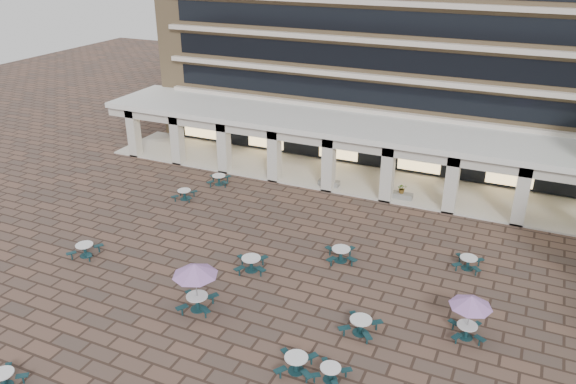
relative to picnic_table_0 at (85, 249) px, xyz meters
name	(u,v)px	position (x,y,z in m)	size (l,w,h in m)	color
ground	(281,286)	(11.36, 1.82, -0.44)	(120.00, 120.00, 0.00)	brown
retail_arcade	(369,144)	(11.36, 16.62, 2.56)	(42.00, 6.60, 4.40)	white
picnic_table_0	(85,249)	(0.00, 0.00, 0.00)	(1.87, 1.87, 0.73)	#14353D
picnic_table_1	(4,378)	(4.25, -9.18, -0.04)	(1.64, 1.64, 0.67)	#14353D
picnic_table_3	(330,372)	(16.02, -3.49, -0.05)	(1.59, 1.59, 0.65)	#14353D
picnic_table_5	(251,263)	(9.24, 2.52, 0.03)	(2.12, 2.12, 0.78)	#14353D
picnic_table_6	(195,271)	(8.52, -1.66, 1.72)	(2.19, 2.19, 2.53)	#14353D
picnic_table_7	(296,363)	(14.55, -3.60, 0.01)	(1.89, 1.89, 0.74)	#14353D
picnic_table_8	(184,194)	(0.83, 8.66, -0.03)	(1.76, 1.76, 0.68)	#14353D
picnic_table_9	(341,253)	(13.31, 5.44, 0.03)	(2.13, 2.13, 0.78)	#14353D
picnic_table_10	(361,325)	(16.22, -0.13, 0.02)	(1.81, 1.81, 0.76)	#14353D
picnic_table_11	(471,303)	(20.64, 1.53, 1.43)	(1.90, 1.90, 2.20)	#14353D
picnic_table_12	(219,179)	(1.70, 11.82, 0.00)	(1.95, 1.95, 0.73)	#14353D
picnic_table_13	(468,262)	(19.87, 7.51, -0.02)	(1.59, 1.59, 0.70)	#14353D
planter_left	(329,180)	(9.14, 14.72, 0.11)	(1.50, 0.84, 1.31)	gray
planter_right	(402,194)	(14.43, 14.72, 0.02)	(1.50, 0.71, 1.19)	gray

